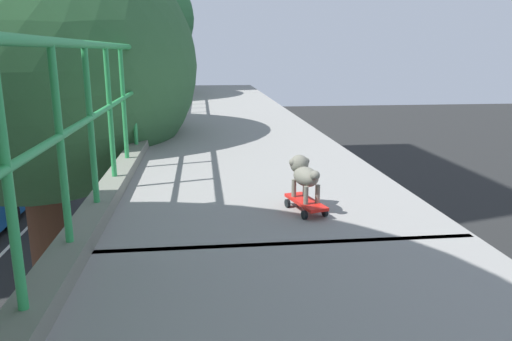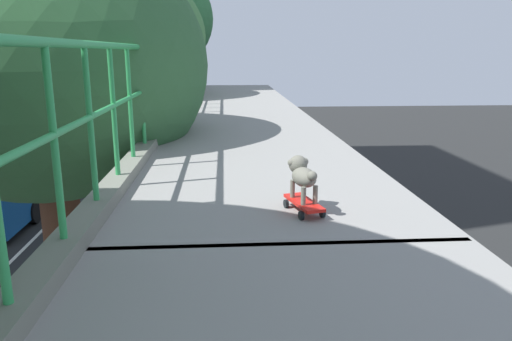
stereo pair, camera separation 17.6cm
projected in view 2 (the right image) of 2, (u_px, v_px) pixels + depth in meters
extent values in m
cube|color=black|center=(274.00, 244.00, 3.04)|extent=(2.56, 0.06, 0.00)
cylinder|color=green|center=(54.00, 145.00, 2.71)|extent=(0.04, 0.04, 1.12)
cylinder|color=green|center=(90.00, 125.00, 3.44)|extent=(0.04, 0.04, 1.12)
cylinder|color=green|center=(114.00, 112.00, 4.17)|extent=(0.04, 0.04, 1.12)
cylinder|color=green|center=(130.00, 103.00, 4.91)|extent=(0.04, 0.04, 1.12)
cylinder|color=green|center=(142.00, 96.00, 5.64)|extent=(0.04, 0.04, 1.12)
cylinder|color=green|center=(151.00, 91.00, 6.37)|extent=(0.04, 0.04, 1.12)
cylinder|color=green|center=(159.00, 87.00, 7.11)|extent=(0.04, 0.04, 1.12)
cylinder|color=green|center=(165.00, 84.00, 7.84)|extent=(0.04, 0.04, 1.12)
cylinder|color=green|center=(170.00, 81.00, 8.57)|extent=(0.04, 0.04, 1.12)
cylinder|color=green|center=(174.00, 79.00, 9.31)|extent=(0.04, 0.04, 1.12)
cylinder|color=green|center=(178.00, 77.00, 10.04)|extent=(0.04, 0.04, 1.12)
cylinder|color=green|center=(181.00, 75.00, 10.77)|extent=(0.04, 0.04, 1.12)
cylinder|color=green|center=(183.00, 73.00, 11.51)|extent=(0.04, 0.04, 1.12)
cylinder|color=green|center=(186.00, 72.00, 12.24)|extent=(0.04, 0.04, 1.12)
cylinder|color=green|center=(188.00, 71.00, 12.97)|extent=(0.04, 0.04, 1.12)
cylinder|color=green|center=(190.00, 70.00, 13.71)|extent=(0.04, 0.04, 1.12)
cylinder|color=green|center=(192.00, 69.00, 14.44)|extent=(0.04, 0.04, 1.12)
cylinder|color=green|center=(193.00, 68.00, 15.17)|extent=(0.04, 0.04, 1.12)
cylinder|color=green|center=(194.00, 67.00, 15.91)|extent=(0.04, 0.04, 1.12)
cube|color=navy|center=(31.00, 161.00, 22.63)|extent=(2.51, 11.99, 3.25)
cube|color=black|center=(30.00, 149.00, 22.50)|extent=(2.53, 11.03, 0.70)
cylinder|color=black|center=(85.00, 169.00, 27.12)|extent=(0.28, 0.96, 0.96)
cylinder|color=black|center=(41.00, 170.00, 26.96)|extent=(0.28, 0.96, 0.96)
cylinder|color=black|center=(34.00, 212.00, 19.86)|extent=(0.28, 0.96, 0.96)
cylinder|color=#543222|center=(72.00, 316.00, 7.85)|extent=(0.59, 0.59, 5.44)
ellipsoid|color=#316137|center=(46.00, 66.00, 6.89)|extent=(4.61, 4.61, 3.87)
cylinder|color=#4F4323|center=(123.00, 190.00, 14.12)|extent=(0.38, 0.38, 5.91)
ellipsoid|color=#458143|center=(112.00, 36.00, 13.08)|extent=(5.06, 5.06, 3.86)
cylinder|color=#503225|center=(153.00, 137.00, 20.59)|extent=(0.37, 0.37, 6.72)
ellipsoid|color=#31733E|center=(146.00, 18.00, 19.42)|extent=(5.38, 5.38, 4.60)
cube|color=red|center=(304.00, 203.00, 3.62)|extent=(0.26, 0.47, 0.02)
cylinder|color=black|center=(306.00, 202.00, 3.79)|extent=(0.04, 0.07, 0.07)
cylinder|color=black|center=(286.00, 204.00, 3.74)|extent=(0.04, 0.07, 0.07)
cylinder|color=black|center=(322.00, 213.00, 3.52)|extent=(0.04, 0.07, 0.07)
cylinder|color=black|center=(301.00, 215.00, 3.47)|extent=(0.04, 0.07, 0.07)
cylinder|color=slate|center=(304.00, 188.00, 3.73)|extent=(0.04, 0.04, 0.14)
cylinder|color=slate|center=(292.00, 189.00, 3.70)|extent=(0.04, 0.04, 0.14)
cylinder|color=slate|center=(315.00, 195.00, 3.54)|extent=(0.04, 0.04, 0.14)
cylinder|color=slate|center=(303.00, 196.00, 3.51)|extent=(0.04, 0.04, 0.14)
ellipsoid|color=slate|center=(304.00, 177.00, 3.59)|extent=(0.22, 0.30, 0.14)
sphere|color=slate|center=(298.00, 164.00, 3.68)|extent=(0.14, 0.14, 0.14)
ellipsoid|color=#7F7B55|center=(295.00, 164.00, 3.74)|extent=(0.06, 0.08, 0.04)
sphere|color=slate|center=(305.00, 162.00, 3.69)|extent=(0.06, 0.06, 0.06)
sphere|color=slate|center=(292.00, 163.00, 3.66)|extent=(0.06, 0.06, 0.06)
sphere|color=slate|center=(312.00, 176.00, 3.45)|extent=(0.07, 0.07, 0.07)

